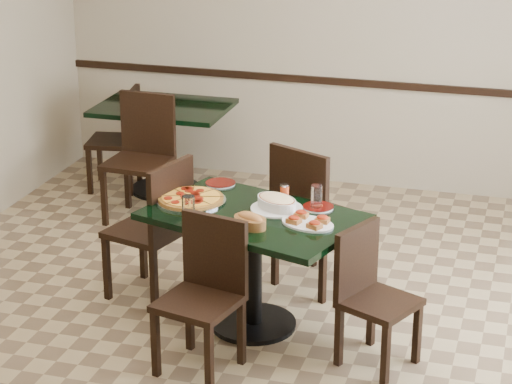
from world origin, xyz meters
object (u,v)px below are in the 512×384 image
(chair_near, at_px, (206,286))
(bruschetta_platter, at_px, (308,221))
(chair_far, at_px, (310,209))
(chair_left, at_px, (158,222))
(back_chair_left, at_px, (122,134))
(lasagna_casserole, at_px, (277,202))
(back_table, at_px, (164,131))
(main_table, at_px, (253,242))
(pepperoni_pizza, at_px, (191,199))
(bread_basket, at_px, (250,221))
(back_chair_near, at_px, (142,149))
(chair_right, at_px, (369,289))

(chair_near, relative_size, bruschetta_platter, 2.28)
(chair_far, bearing_deg, bruschetta_platter, 127.97)
(chair_near, height_order, chair_left, chair_left)
(back_chair_left, distance_m, lasagna_casserole, 2.76)
(back_table, bearing_deg, main_table, -56.75)
(chair_left, bearing_deg, chair_far, 130.14)
(pepperoni_pizza, relative_size, bread_basket, 1.71)
(pepperoni_pizza, bearing_deg, lasagna_casserole, 1.43)
(back_chair_near, distance_m, bread_basket, 2.26)
(back_chair_left, relative_size, pepperoni_pizza, 2.00)
(back_chair_left, distance_m, bread_basket, 2.94)
(chair_far, bearing_deg, main_table, 97.86)
(main_table, xyz_separation_m, chair_right, (0.75, -0.21, -0.12))
(back_table, height_order, chair_right, chair_right)
(main_table, xyz_separation_m, chair_left, (-0.70, 0.20, -0.03))
(bread_basket, bearing_deg, back_chair_left, 154.15)
(chair_right, relative_size, bruschetta_platter, 2.10)
(bruschetta_platter, bearing_deg, chair_right, 1.38)
(bruschetta_platter, bearing_deg, bread_basket, -137.37)
(chair_right, bearing_deg, lasagna_casserole, 88.31)
(chair_far, bearing_deg, chair_left, 50.65)
(chair_right, distance_m, lasagna_casserole, 0.79)
(chair_right, bearing_deg, bread_basket, 114.54)
(back_table, xyz_separation_m, chair_left, (0.72, -1.93, 0.01))
(chair_near, bearing_deg, back_chair_near, 133.76)
(chair_left, bearing_deg, main_table, 89.18)
(back_chair_left, bearing_deg, chair_left, 19.26)
(main_table, height_order, bruschetta_platter, bruschetta_platter)
(chair_near, distance_m, bread_basket, 0.46)
(main_table, relative_size, back_table, 1.31)
(chair_far, xyz_separation_m, bruschetta_platter, (0.15, -0.70, 0.21))
(bruschetta_platter, bearing_deg, back_chair_left, 154.41)
(back_chair_left, bearing_deg, lasagna_casserole, 33.30)
(back_chair_near, relative_size, bread_basket, 3.85)
(chair_far, bearing_deg, bread_basket, 104.83)
(chair_right, bearing_deg, chair_near, 134.01)
(back_table, relative_size, chair_far, 1.08)
(pepperoni_pizza, height_order, bread_basket, bread_basket)
(chair_left, bearing_deg, bruschetta_platter, 90.48)
(main_table, bearing_deg, lasagna_casserole, 60.56)
(chair_right, relative_size, chair_left, 0.86)
(back_chair_near, bearing_deg, back_table, 98.44)
(back_table, height_order, bruschetta_platter, bruschetta_platter)
(main_table, bearing_deg, bruschetta_platter, 5.02)
(chair_far, relative_size, chair_right, 1.23)
(main_table, bearing_deg, pepperoni_pizza, -175.38)
(chair_left, bearing_deg, pepperoni_pizza, 83.83)
(chair_right, bearing_deg, back_chair_near, 75.21)
(back_chair_left, distance_m, pepperoni_pizza, 2.42)
(chair_right, xyz_separation_m, bread_basket, (-0.71, 0.00, 0.34))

